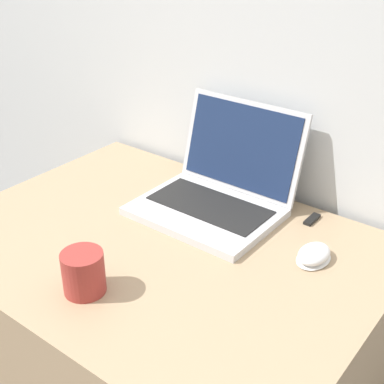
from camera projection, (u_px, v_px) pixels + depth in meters
desk at (163, 353)px, 1.43m from camera, size 1.02×0.75×0.71m
laptop at (218, 188)px, 1.38m from camera, size 0.35×0.33×0.26m
drink_cup at (82, 271)px, 1.08m from camera, size 0.09×0.09×0.09m
computer_mouse at (314, 255)px, 1.19m from camera, size 0.07×0.10×0.03m
usb_stick at (312, 219)px, 1.34m from camera, size 0.02×0.06×0.01m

